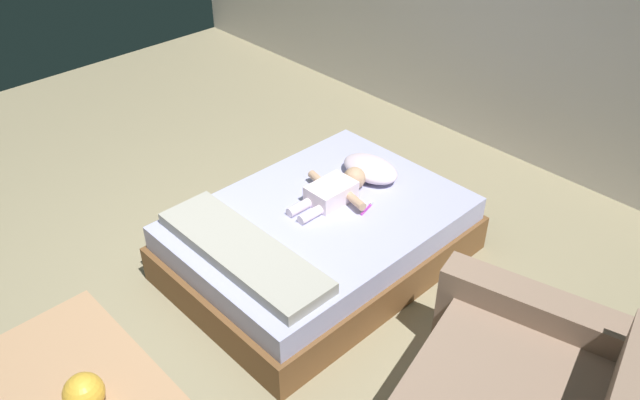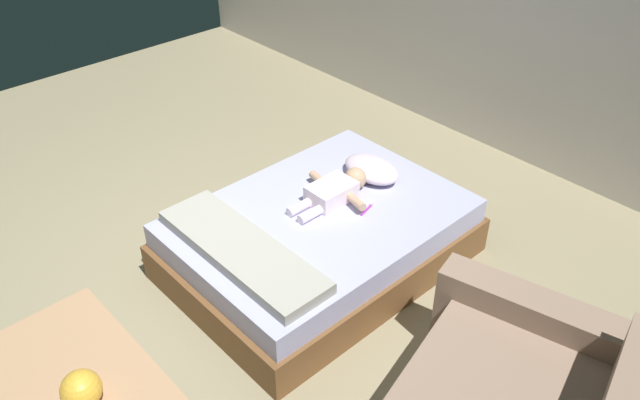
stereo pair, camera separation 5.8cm
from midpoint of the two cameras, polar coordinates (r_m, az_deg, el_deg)
ground_plane at (r=4.27m, az=-10.15°, el=-8.29°), size 8.00×8.00×0.00m
bed at (r=4.30m, az=-0.39°, el=-3.49°), size 1.39×1.93×0.43m
pillow at (r=4.50m, az=4.18°, el=2.83°), size 0.44×0.29×0.13m
baby at (r=4.26m, az=0.96°, el=0.86°), size 0.53×0.63×0.15m
toothbrush at (r=4.20m, az=3.85°, el=-0.75°), size 0.05×0.15×0.02m
toy_ball at (r=3.75m, az=-20.86°, el=-15.88°), size 0.22×0.22×0.22m
blanket at (r=3.83m, az=-7.38°, el=-4.58°), size 1.25×0.37×0.08m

